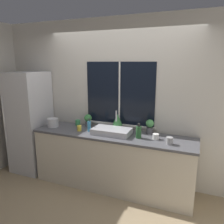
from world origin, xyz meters
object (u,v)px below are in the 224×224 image
Objects in this scene: mug_yellow at (79,128)px; kettle at (53,122)px; mug_green at (78,123)px; potted_plant_center at (117,121)px; refrigerator at (30,122)px; potted_plant_left at (88,120)px; mug_white at (156,137)px; soap_bottle at (89,126)px; mug_grey at (169,141)px; sink at (112,131)px; potted_plant_right at (150,126)px; bottle_tall at (139,132)px.

kettle is (-0.54, 0.03, 0.04)m from mug_yellow.
potted_plant_center is at bearing 2.63° from mug_green.
refrigerator is 20.49× the size of mug_yellow.
mug_white is (1.22, -0.22, -0.08)m from potted_plant_left.
soap_bottle is at bearing -1.76° from refrigerator.
mug_grey reaches higher than mug_green.
mug_white is at bearing 1.70° from sink.
soap_bottle is (1.25, -0.04, 0.08)m from refrigerator.
mug_green reaches higher than mug_white.
mug_grey is (0.21, -0.13, 0.01)m from mug_white.
refrigerator is 0.93m from mug_green.
refrigerator reaches higher than mug_white.
refrigerator reaches higher than mug_grey.
potted_plant_left is 2.08× the size of mug_grey.
refrigerator is 6.88× the size of potted_plant_center.
mug_white is 0.89× the size of mug_green.
potted_plant_center is 0.96m from mug_grey.
mug_yellow is (-1.44, 0.06, -0.01)m from mug_grey.
refrigerator is at bearing -168.73° from potted_plant_left.
bottle_tall is (-0.11, -0.26, -0.03)m from potted_plant_right.
soap_bottle is (-0.39, -0.26, -0.06)m from potted_plant_center.
sink is 3.16× the size of kettle.
refrigerator is at bearing -179.98° from mug_white.
potted_plant_left reaches higher than mug_grey.
potted_plant_right is 1.05× the size of soap_bottle.
mug_green is 0.53× the size of kettle.
potted_plant_center is 0.51m from bottle_tall.
potted_plant_left is 0.97× the size of soap_bottle.
refrigerator is 20.70× the size of mug_white.
bottle_tall is (0.82, -0.00, 0.00)m from soap_bottle.
potted_plant_left is at bearing 88.84° from mug_yellow.
potted_plant_center is 1.17× the size of potted_plant_right.
potted_plant_right is at bearing 122.35° from mug_white.
potted_plant_left is 2.38× the size of mug_white.
sink is 0.39m from soap_bottle.
sink is 5.94× the size of mug_green.
mug_grey is at bearing -2.96° from refrigerator.
mug_white is at bearing 9.63° from bottle_tall.
soap_bottle is 0.17m from mug_yellow.
refrigerator is at bearing 176.13° from mug_yellow.
kettle is (-0.55, -0.26, -0.04)m from potted_plant_left.
mug_green is (-0.74, -0.03, -0.10)m from potted_plant_center.
soap_bottle is 2.14× the size of mug_grey.
soap_bottle is (-0.93, -0.26, -0.04)m from potted_plant_right.
potted_plant_center reaches higher than mug_grey.
kettle is at bearing -179.39° from soap_bottle.
mug_yellow is (-1.23, -0.07, 0.00)m from mug_white.
bottle_tall is 1.20× the size of kettle.
refrigerator is 2.08m from bottle_tall.
potted_plant_center is at bearing 158.61° from mug_grey.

